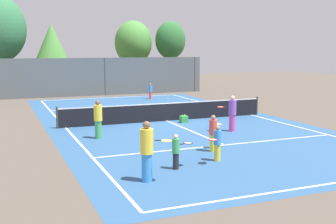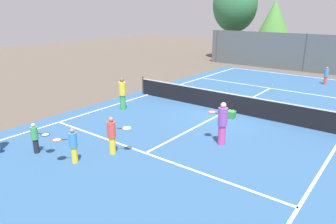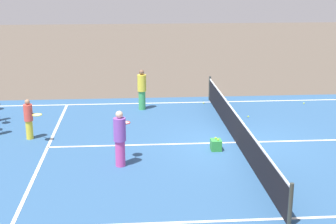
# 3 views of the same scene
# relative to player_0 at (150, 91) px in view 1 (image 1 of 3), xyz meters

# --- Properties ---
(ground_plane) EXTENTS (80.00, 80.00, 0.00)m
(ground_plane) POSITION_rel_player_0_xyz_m (-2.65, -9.96, -0.64)
(ground_plane) COLOR brown
(court_surface) EXTENTS (13.00, 25.00, 0.01)m
(court_surface) POSITION_rel_player_0_xyz_m (-2.65, -9.96, -0.64)
(court_surface) COLOR #2D5684
(court_surface) RESTS_ON ground_plane
(tennis_net) EXTENTS (11.90, 0.10, 1.10)m
(tennis_net) POSITION_rel_player_0_xyz_m (-2.65, -9.96, -0.13)
(tennis_net) COLOR #333833
(tennis_net) RESTS_ON ground_plane
(perimeter_fence) EXTENTS (18.00, 0.12, 3.20)m
(perimeter_fence) POSITION_rel_player_0_xyz_m (-2.65, 4.04, 0.96)
(perimeter_fence) COLOR #515B60
(perimeter_fence) RESTS_ON ground_plane
(tree_0) EXTENTS (3.64, 3.97, 6.71)m
(tree_0) POSITION_rel_player_0_xyz_m (1.54, 9.19, 3.85)
(tree_0) COLOR brown
(tree_0) RESTS_ON ground_plane
(tree_1) EXTENTS (3.06, 2.47, 6.63)m
(tree_1) POSITION_rel_player_0_xyz_m (4.84, 7.49, 4.09)
(tree_1) COLOR brown
(tree_1) RESTS_ON ground_plane
(tree_3) EXTENTS (3.12, 3.12, 6.12)m
(tree_3) POSITION_rel_player_0_xyz_m (-6.62, 7.02, 3.70)
(tree_3) COLOR brown
(tree_3) RESTS_ON ground_plane
(player_0) EXTENTS (0.27, 0.27, 1.25)m
(player_0) POSITION_rel_player_0_xyz_m (0.00, 0.00, 0.00)
(player_0) COLOR #E54C3F
(player_0) RESTS_ON ground_plane
(player_1) EXTENTS (0.37, 0.37, 1.72)m
(player_1) POSITION_rel_player_0_xyz_m (-7.18, -13.07, 0.24)
(player_1) COLOR #3FA559
(player_1) RESTS_ON ground_plane
(player_2) EXTENTS (0.93, 0.73, 1.84)m
(player_2) POSITION_rel_player_0_xyz_m (-7.22, -19.68, 0.31)
(player_2) COLOR #388CD8
(player_2) RESTS_ON ground_plane
(player_3) EXTENTS (0.76, 0.74, 1.27)m
(player_3) POSITION_rel_player_0_xyz_m (-4.14, -18.42, 0.02)
(player_3) COLOR yellow
(player_3) RESTS_ON ground_plane
(player_4) EXTENTS (0.84, 0.47, 1.18)m
(player_4) POSITION_rel_player_0_xyz_m (-5.87, -18.79, -0.03)
(player_4) COLOR #232328
(player_4) RESTS_ON ground_plane
(player_5) EXTENTS (0.79, 0.77, 1.43)m
(player_5) POSITION_rel_player_0_xyz_m (-3.59, -17.10, 0.10)
(player_5) COLOR yellow
(player_5) RESTS_ON ground_plane
(player_6) EXTENTS (0.95, 0.54, 1.73)m
(player_6) POSITION_rel_player_0_xyz_m (-0.84, -13.89, 0.25)
(player_6) COLOR #D14799
(player_6) RESTS_ON ground_plane
(ball_crate) EXTENTS (0.39, 0.34, 0.43)m
(ball_crate) POSITION_rel_player_0_xyz_m (-1.98, -10.78, -0.46)
(ball_crate) COLOR green
(ball_crate) RESTS_ON ground_plane
(tennis_ball_0) EXTENTS (0.07, 0.07, 0.07)m
(tennis_ball_0) POSITION_rel_player_0_xyz_m (1.22, -0.67, -0.61)
(tennis_ball_0) COLOR #CCE533
(tennis_ball_0) RESTS_ON ground_plane
(tennis_ball_1) EXTENTS (0.07, 0.07, 0.07)m
(tennis_ball_1) POSITION_rel_player_0_xyz_m (-2.84, -2.67, -0.61)
(tennis_ball_1) COLOR #CCE533
(tennis_ball_1) RESTS_ON ground_plane
(tennis_ball_2) EXTENTS (0.07, 0.07, 0.07)m
(tennis_ball_2) POSITION_rel_player_0_xyz_m (-5.65, -8.84, -0.61)
(tennis_ball_2) COLOR #CCE533
(tennis_ball_2) RESTS_ON ground_plane
(tennis_ball_4) EXTENTS (0.07, 0.07, 0.07)m
(tennis_ball_4) POSITION_rel_player_0_xyz_m (-0.47, -0.95, -0.61)
(tennis_ball_4) COLOR #CCE533
(tennis_ball_4) RESTS_ON ground_plane
(tennis_ball_5) EXTENTS (0.07, 0.07, 0.07)m
(tennis_ball_5) POSITION_rel_player_0_xyz_m (-7.91, -10.32, -0.61)
(tennis_ball_5) COLOR #CCE533
(tennis_ball_5) RESTS_ON ground_plane
(tennis_ball_6) EXTENTS (0.07, 0.07, 0.07)m
(tennis_ball_6) POSITION_rel_player_0_xyz_m (-7.53, -5.89, -0.61)
(tennis_ball_6) COLOR #CCE533
(tennis_ball_6) RESTS_ON ground_plane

